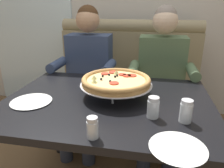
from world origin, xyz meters
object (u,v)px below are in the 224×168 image
(booth_bench, at_px, (126,93))
(shaker_oregano, at_px, (93,129))
(plate_near_right, at_px, (178,146))
(diner_right, at_px, (161,75))
(shaker_parmesan, at_px, (186,113))
(diner_left, at_px, (87,70))
(shaker_pepper_flakes, at_px, (153,109))
(pizza, at_px, (116,81))
(plate_near_left, at_px, (31,100))
(dining_table, at_px, (107,113))
(patio_chair, at_px, (59,51))

(booth_bench, height_order, shaker_oregano, booth_bench)
(booth_bench, xyz_separation_m, plate_near_right, (0.37, -1.32, 0.36))
(diner_right, xyz_separation_m, shaker_parmesan, (0.09, -0.84, 0.08))
(diner_left, height_order, shaker_parmesan, diner_left)
(shaker_pepper_flakes, height_order, shaker_parmesan, shaker_parmesan)
(shaker_parmesan, xyz_separation_m, plate_near_right, (-0.05, -0.22, -0.04))
(diner_right, relative_size, shaker_oregano, 13.28)
(booth_bench, distance_m, shaker_oregano, 1.37)
(diner_right, height_order, shaker_parmesan, diner_right)
(booth_bench, relative_size, plate_near_right, 6.53)
(shaker_parmesan, bearing_deg, shaker_oregano, -152.24)
(pizza, distance_m, plate_near_left, 0.51)
(diner_right, distance_m, pizza, 0.67)
(diner_right, bearing_deg, booth_bench, 141.28)
(diner_left, distance_m, plate_near_right, 1.27)
(diner_right, bearing_deg, plate_near_left, -134.34)
(diner_right, height_order, pizza, diner_right)
(diner_right, xyz_separation_m, plate_near_right, (0.03, -1.06, 0.04))
(shaker_pepper_flakes, bearing_deg, diner_right, 85.43)
(diner_right, xyz_separation_m, plate_near_left, (-0.76, -0.77, 0.04))
(shaker_parmesan, distance_m, plate_near_right, 0.23)
(shaker_oregano, xyz_separation_m, plate_near_left, (-0.44, 0.27, -0.03))
(dining_table, bearing_deg, pizza, 57.46)
(dining_table, xyz_separation_m, diner_left, (-0.33, 0.66, 0.06))
(dining_table, xyz_separation_m, plate_near_left, (-0.42, -0.12, 0.10))
(diner_right, distance_m, shaker_oregano, 1.09)
(diner_left, bearing_deg, diner_right, 0.00)
(diner_left, xyz_separation_m, plate_near_right, (0.70, -1.06, 0.04))
(pizza, height_order, shaker_oregano, pizza)
(diner_left, xyz_separation_m, patio_chair, (-1.00, 1.61, -0.19))
(diner_right, bearing_deg, shaker_pepper_flakes, -94.57)
(patio_chair, bearing_deg, diner_left, -58.08)
(shaker_pepper_flakes, relative_size, plate_near_left, 0.46)
(dining_table, bearing_deg, plate_near_right, -47.60)
(diner_left, distance_m, plate_near_left, 0.78)
(shaker_pepper_flakes, bearing_deg, dining_table, 148.05)
(booth_bench, bearing_deg, plate_near_right, -74.52)
(shaker_oregano, height_order, shaker_pepper_flakes, shaker_pepper_flakes)
(pizza, bearing_deg, shaker_parmesan, -32.73)
(shaker_pepper_flakes, xyz_separation_m, plate_near_left, (-0.69, 0.05, -0.04))
(booth_bench, relative_size, pizza, 3.39)
(diner_left, relative_size, diner_right, 1.00)
(diner_left, relative_size, shaker_parmesan, 11.26)
(shaker_pepper_flakes, bearing_deg, plate_near_right, -66.97)
(dining_table, distance_m, diner_right, 0.74)
(shaker_pepper_flakes, distance_m, shaker_parmesan, 0.15)
(booth_bench, relative_size, shaker_pepper_flakes, 13.57)
(shaker_parmesan, bearing_deg, diner_right, 95.98)
(shaker_parmesan, relative_size, plate_near_right, 0.50)
(dining_table, height_order, patio_chair, patio_chair)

